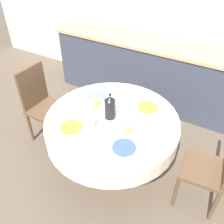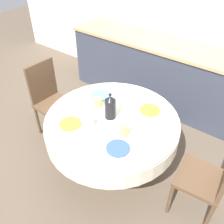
% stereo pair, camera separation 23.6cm
% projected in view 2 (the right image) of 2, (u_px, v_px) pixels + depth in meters
% --- Properties ---
extents(ground_plane, '(12.00, 12.00, 0.00)m').
position_uv_depth(ground_plane, '(112.00, 167.00, 2.88)').
color(ground_plane, brown).
extents(wall_back, '(7.00, 0.05, 2.60)m').
position_uv_depth(wall_back, '(197.00, 11.00, 3.21)').
color(wall_back, silver).
rests_on(wall_back, ground_plane).
extents(kitchen_counter, '(3.24, 0.64, 0.94)m').
position_uv_depth(kitchen_counter, '(175.00, 78.00, 3.52)').
color(kitchen_counter, '#383D4C').
rests_on(kitchen_counter, ground_plane).
extents(dining_table, '(1.32, 1.32, 0.74)m').
position_uv_depth(dining_table, '(112.00, 128.00, 2.49)').
color(dining_table, tan).
rests_on(dining_table, ground_plane).
extents(chair_left, '(0.43, 0.43, 0.96)m').
position_uv_depth(chair_left, '(212.00, 177.00, 2.13)').
color(chair_left, brown).
rests_on(chair_left, ground_plane).
extents(chair_right, '(0.42, 0.42, 0.96)m').
position_uv_depth(chair_right, '(50.00, 97.00, 3.05)').
color(chair_right, brown).
rests_on(chair_right, ground_plane).
extents(plate_near_left, '(0.21, 0.21, 0.01)m').
position_uv_depth(plate_near_left, '(70.00, 124.00, 2.35)').
color(plate_near_left, orange).
rests_on(plate_near_left, dining_table).
extents(cup_near_left, '(0.09, 0.09, 0.09)m').
position_uv_depth(cup_near_left, '(89.00, 122.00, 2.30)').
color(cup_near_left, white).
rests_on(cup_near_left, dining_table).
extents(plate_near_right, '(0.21, 0.21, 0.01)m').
position_uv_depth(plate_near_right, '(118.00, 148.00, 2.10)').
color(plate_near_right, '#3856AD').
rests_on(plate_near_right, dining_table).
extents(cup_near_right, '(0.09, 0.09, 0.09)m').
position_uv_depth(cup_near_right, '(124.00, 130.00, 2.22)').
color(cup_near_right, '#DBB766').
rests_on(cup_near_right, dining_table).
extents(plate_far_left, '(0.21, 0.21, 0.01)m').
position_uv_depth(plate_far_left, '(100.00, 95.00, 2.71)').
color(plate_far_left, '#60BCB7').
rests_on(plate_far_left, dining_table).
extents(cup_far_left, '(0.09, 0.09, 0.09)m').
position_uv_depth(cup_far_left, '(98.00, 103.00, 2.54)').
color(cup_far_left, '#DBB766').
rests_on(cup_far_left, dining_table).
extents(plate_far_right, '(0.21, 0.21, 0.01)m').
position_uv_depth(plate_far_right, '(150.00, 110.00, 2.51)').
color(plate_far_right, yellow).
rests_on(plate_far_right, dining_table).
extents(cup_far_right, '(0.09, 0.09, 0.09)m').
position_uv_depth(cup_far_right, '(132.00, 106.00, 2.49)').
color(cup_far_right, white).
rests_on(cup_far_right, dining_table).
extents(coffee_carafe, '(0.11, 0.11, 0.28)m').
position_uv_depth(coffee_carafe, '(110.00, 107.00, 2.36)').
color(coffee_carafe, black).
rests_on(coffee_carafe, dining_table).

